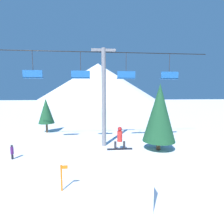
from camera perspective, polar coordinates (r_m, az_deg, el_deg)
name	(u,v)px	position (r m, az deg, el deg)	size (l,w,h in m)	color
ground_plane	(132,203)	(9.95, 6.50, -27.46)	(220.00, 220.00, 0.00)	white
mountain_ridge	(98,83)	(94.60, -4.56, 9.43)	(66.12, 66.12, 20.25)	silver
snow_ramp	(121,175)	(10.00, 2.80, -19.99)	(2.50, 3.43, 2.18)	white
snowboarder	(120,138)	(10.37, 2.55, -8.48)	(1.50, 0.30, 1.36)	black
chairlift	(104,88)	(17.63, -2.71, 7.71)	(21.16, 0.44, 9.81)	slate
pine_tree_near	(159,113)	(17.00, 15.23, -0.23)	(3.06, 3.06, 6.34)	#4C3823
pine_tree_far	(46,111)	(25.22, -20.72, 0.29)	(2.08, 2.08, 4.66)	#4C3823
trail_marker	(62,177)	(10.82, -16.10, -19.74)	(0.41, 0.10, 1.51)	orange
distant_skier	(12,151)	(16.92, -29.84, -11.10)	(0.24, 0.24, 1.23)	black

